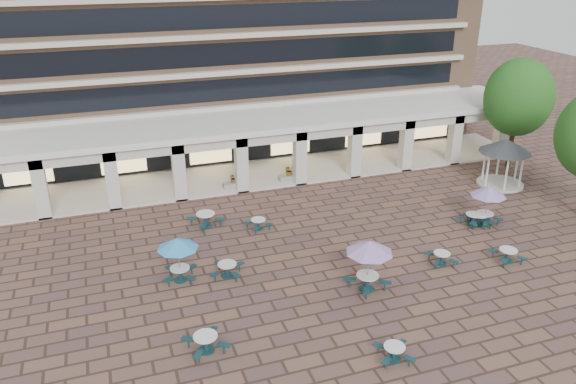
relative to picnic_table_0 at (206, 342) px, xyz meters
name	(u,v)px	position (x,y,z in m)	size (l,w,h in m)	color
ground	(343,277)	(7.78, 3.39, -0.46)	(120.00, 120.00, 0.00)	brown
retail_arcade	(261,136)	(7.78, 18.19, 2.54)	(42.00, 6.60, 4.40)	white
picnic_table_0	(206,342)	(0.00, 0.00, 0.00)	(1.95, 1.95, 0.77)	#14353D
picnic_table_1	(394,351)	(7.15, -3.03, -0.06)	(1.68, 1.68, 0.67)	#14353D
picnic_table_3	(508,254)	(16.72, 1.97, -0.03)	(1.70, 1.70, 0.71)	#14353D
picnic_table_4	(178,245)	(-0.16, 5.75, 1.58)	(2.08, 2.08, 2.40)	#14353D
picnic_table_6	(370,249)	(8.41, 1.97, 1.82)	(2.32, 2.32, 2.68)	#14353D
picnic_table_7	(473,218)	(17.63, 6.27, -0.04)	(1.85, 1.85, 0.70)	#14353D
picnic_table_8	(258,223)	(5.13, 9.90, -0.07)	(1.71, 1.71, 0.65)	#14353D
picnic_table_9	(206,218)	(2.25, 11.31, 0.05)	(2.33, 2.33, 0.85)	#14353D
picnic_table_10	(442,257)	(13.23, 2.90, -0.06)	(1.65, 1.65, 0.66)	#14353D
picnic_table_11	(488,193)	(18.30, 6.07, 1.63)	(2.13, 2.13, 2.46)	#14353D
picnic_table_12	(227,269)	(2.18, 5.39, -0.02)	(1.99, 1.99, 0.73)	#14353D
picnic_table_13	(479,219)	(17.92, 6.07, -0.02)	(1.95, 1.95, 0.73)	#14353D
gazebo	(505,151)	(23.28, 10.96, 2.06)	(3.59, 3.59, 3.34)	beige
tree_east_c	(519,98)	(26.13, 13.71, 4.95)	(4.96, 4.96, 8.27)	#43301A
planter_left	(234,183)	(5.21, 16.29, -0.01)	(1.50, 0.65, 1.19)	gray
planter_right	(289,175)	(9.29, 16.29, 0.07)	(1.50, 0.69, 1.29)	gray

